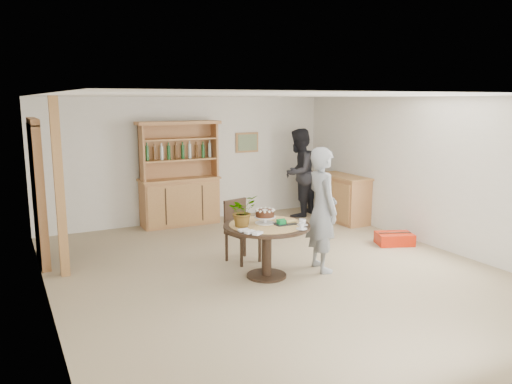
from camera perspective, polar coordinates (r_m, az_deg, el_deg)
The scene contains 17 objects.
ground at distance 7.32m, azimuth 2.01°, elevation -9.00°, with size 7.00×7.00×0.00m, color tan.
room_shell at distance 6.94m, azimuth 2.10°, elevation 4.68°, with size 6.04×7.04×2.52m.
doorway at distance 8.13m, azimuth -23.74°, elevation 0.14°, with size 0.13×1.10×2.18m.
pine_post at distance 7.34m, azimuth -21.55°, elevation 0.40°, with size 0.12×0.12×2.50m, color tan.
hutch at distance 9.91m, azimuth -8.73°, elevation 0.19°, with size 1.62×0.54×2.04m.
sideboard at distance 10.28m, azimuth 9.89°, elevation -0.70°, with size 0.54×1.26×0.94m.
dining_table at distance 6.92m, azimuth 1.23°, elevation -4.92°, with size 1.20×1.20×0.76m.
dining_chair at distance 7.64m, azimuth -1.88°, elevation -3.97°, with size 0.51×0.51×0.95m.
birthday_cake at distance 6.89m, azimuth 1.04°, elevation -2.59°, with size 0.30×0.30×0.20m.
flower_vase at distance 6.72m, azimuth -1.59°, elevation -2.18°, with size 0.38×0.33×0.42m, color #3F7233.
gift_tray at distance 6.87m, azimuth 3.30°, elevation -3.48°, with size 0.30×0.20×0.08m.
coffee_cup_a at distance 6.83m, azimuth 5.31°, elevation -3.48°, with size 0.15×0.15×0.09m.
coffee_cup_b at distance 6.63m, azimuth 5.23°, elevation -3.95°, with size 0.15×0.15×0.08m.
napkins at distance 6.42m, azimuth -0.65°, elevation -4.56°, with size 0.24×0.33×0.03m.
teen_boy at distance 7.20m, azimuth 7.57°, elevation -1.99°, with size 0.65×0.43×1.79m, color gray.
adult_person at distance 10.56m, azimuth 4.90°, elevation 2.21°, with size 0.90×0.70×1.85m, color black.
red_suitcase at distance 8.89m, azimuth 15.54°, elevation -5.17°, with size 0.71×0.59×0.21m.
Camera 1 is at (-3.40, -6.00, 2.45)m, focal length 35.00 mm.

